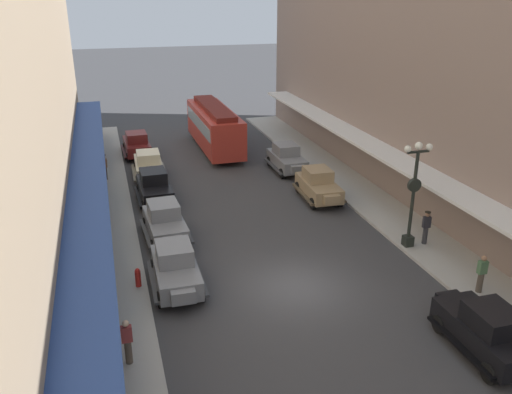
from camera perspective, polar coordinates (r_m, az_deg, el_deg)
ground_plane at (r=22.64m, az=4.32°, el=-9.64°), size 200.00×200.00×0.00m
sidewalk_left at (r=21.49m, az=-15.22°, el=-12.07°), size 3.00×60.00×0.15m
sidewalk_right at (r=25.93m, az=20.16°, el=-6.53°), size 3.00×60.00×0.15m
parked_car_0 at (r=40.50m, az=-12.71°, el=5.62°), size 2.25×4.30×1.84m
parked_car_1 at (r=36.24m, az=3.33°, el=4.25°), size 2.15×4.26×1.84m
parked_car_2 at (r=26.67m, az=-9.77°, el=-2.57°), size 2.30×4.32×1.84m
parked_car_3 at (r=22.40m, az=-8.65°, el=-7.42°), size 2.18×4.27×1.84m
parked_car_4 at (r=20.09m, az=23.53°, el=-12.87°), size 2.17×4.27×1.84m
parked_car_5 at (r=35.53m, az=-11.48°, el=3.48°), size 2.23×4.29×1.84m
parked_car_6 at (r=31.46m, az=-10.87°, el=1.15°), size 2.23×4.29×1.84m
parked_car_7 at (r=31.42m, az=6.74°, el=1.38°), size 2.30×4.32×1.84m
streetcar at (r=40.98m, az=-4.49°, el=7.65°), size 2.58×9.62×3.46m
lamp_post_with_clock at (r=25.56m, az=16.60°, el=0.68°), size 1.42×0.44×5.16m
fire_hydrant at (r=22.70m, az=-12.58°, el=-8.42°), size 0.24×0.24×0.82m
pedestrian_0 at (r=23.40m, az=23.08°, el=-7.58°), size 0.36×0.24×1.64m
pedestrian_1 at (r=35.41m, az=-15.96°, el=3.13°), size 0.36×0.28×1.67m
pedestrian_2 at (r=26.74m, az=17.82°, el=-3.11°), size 0.36×0.28×1.67m
pedestrian_3 at (r=18.36m, az=-13.67°, el=-14.85°), size 0.36×0.24×1.64m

